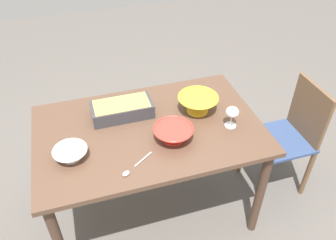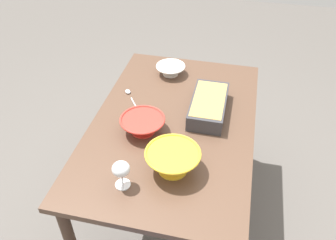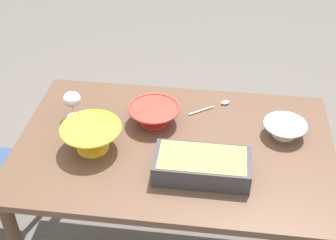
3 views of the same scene
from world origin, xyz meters
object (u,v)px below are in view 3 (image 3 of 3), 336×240
object	(u,v)px
serving_bowl	(285,128)
serving_spoon	(218,105)
wine_glass	(72,101)
mixing_bowl	(92,137)
casserole_dish	(202,165)
dining_table	(174,160)
small_bowl	(154,114)

from	to	relation	value
serving_bowl	serving_spoon	bearing A→B (deg)	-31.60
wine_glass	serving_bowl	bearing A→B (deg)	179.63
mixing_bowl	casserole_dish	bearing A→B (deg)	167.82
dining_table	wine_glass	xyz separation A→B (m)	(0.48, -0.13, 0.19)
small_bowl	dining_table	bearing A→B (deg)	128.36
serving_bowl	serving_spoon	xyz separation A→B (m)	(0.30, -0.18, -0.03)
dining_table	casserole_dish	bearing A→B (deg)	126.59
wine_glass	dining_table	bearing A→B (deg)	165.24
small_bowl	serving_bowl	bearing A→B (deg)	178.12
mixing_bowl	serving_spoon	xyz separation A→B (m)	(-0.51, -0.37, -0.06)
casserole_dish	serving_bowl	bearing A→B (deg)	-139.44
wine_glass	small_bowl	bearing A→B (deg)	-178.01
mixing_bowl	small_bowl	world-z (taller)	mixing_bowl
wine_glass	serving_spoon	world-z (taller)	wine_glass
dining_table	small_bowl	distance (m)	0.23
dining_table	wine_glass	bearing A→B (deg)	-14.76
casserole_dish	small_bowl	xyz separation A→B (m)	(0.24, -0.31, -0.00)
serving_bowl	casserole_dish	bearing A→B (deg)	40.56
wine_glass	serving_spoon	distance (m)	0.68
dining_table	small_bowl	world-z (taller)	small_bowl
small_bowl	serving_spoon	distance (m)	0.33
small_bowl	serving_spoon	xyz separation A→B (m)	(-0.28, -0.16, -0.04)
casserole_dish	small_bowl	bearing A→B (deg)	-52.61
wine_glass	mixing_bowl	distance (m)	0.24
casserole_dish	mixing_bowl	distance (m)	0.48
wine_glass	serving_bowl	world-z (taller)	wine_glass
mixing_bowl	dining_table	bearing A→B (deg)	-168.35
dining_table	casserole_dish	xyz separation A→B (m)	(-0.13, 0.17, 0.14)
wine_glass	mixing_bowl	world-z (taller)	wine_glass
casserole_dish	small_bowl	world-z (taller)	casserole_dish
serving_spoon	dining_table	bearing A→B (deg)	60.33
dining_table	serving_spoon	bearing A→B (deg)	-119.67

